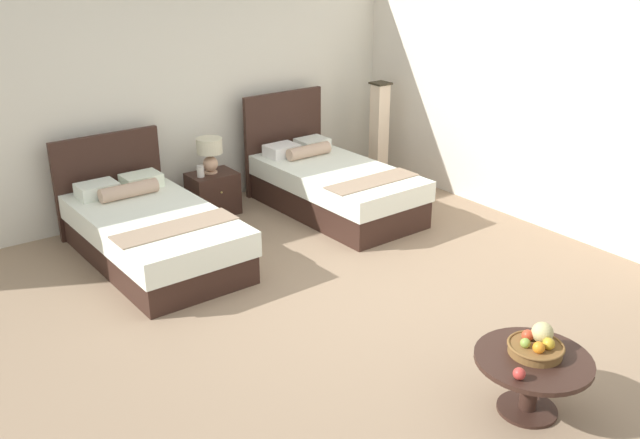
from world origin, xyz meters
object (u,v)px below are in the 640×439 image
table_lamp (210,151)px  vase (200,171)px  coffee_table (532,371)px  bed_near_corner (332,185)px  nightstand (213,193)px  fruit_bowl (537,345)px  bed_near_window (151,232)px  loose_apple (519,374)px  floor_lamp_corner (379,132)px

table_lamp → vase: 0.26m
coffee_table → bed_near_corner: bearing=72.3°
nightstand → fruit_bowl: (0.02, -4.57, 0.25)m
bed_near_window → table_lamp: bed_near_window is taller
vase → nightstand: bearing=13.8°
vase → bed_near_corner: bearing=-27.4°
bed_near_window → loose_apple: bed_near_window is taller
coffee_table → fruit_bowl: bearing=26.3°
bed_near_window → coffee_table: bearing=-74.5°
bed_near_corner → table_lamp: (-1.19, 0.76, 0.45)m
fruit_bowl → loose_apple: fruit_bowl is taller
fruit_bowl → table_lamp: bearing=90.3°
table_lamp → loose_apple: (-0.32, -4.72, -0.29)m
nightstand → table_lamp: 0.52m
loose_apple → bed_near_corner: bearing=69.1°
coffee_table → nightstand: bearing=89.5°
bed_near_corner → fruit_bowl: bearing=-107.0°
bed_near_window → table_lamp: size_ratio=5.29×
bed_near_window → nightstand: 1.33m
nightstand → bed_near_window: bearing=-145.9°
coffee_table → floor_lamp_corner: (2.44, 4.41, 0.33)m
floor_lamp_corner → vase: bearing=176.8°
bed_near_corner → nightstand: bearing=148.0°
loose_apple → floor_lamp_corner: 5.27m
table_lamp → floor_lamp_corner: 2.42m
bed_near_corner → coffee_table: size_ratio=2.75×
vase → loose_apple: (-0.15, -4.66, -0.10)m
loose_apple → floor_lamp_corner: floor_lamp_corner is taller
table_lamp → vase: size_ratio=3.10×
coffee_table → floor_lamp_corner: floor_lamp_corner is taller
table_lamp → coffee_table: bearing=-90.5°
table_lamp → nightstand: bearing=-90.0°
bed_near_window → fruit_bowl: bed_near_window is taller
fruit_bowl → bed_near_corner: bearing=73.0°
table_lamp → floor_lamp_corner: bearing=-4.8°
bed_near_corner → nightstand: 1.41m
bed_near_window → coffee_table: (1.07, -3.85, 0.03)m
nightstand → floor_lamp_corner: (2.40, -0.18, 0.40)m
vase → floor_lamp_corner: (2.57, -0.14, 0.09)m
vase → loose_apple: 4.66m
nightstand → loose_apple: size_ratio=6.64×
fruit_bowl → loose_apple: (-0.34, -0.13, -0.02)m
bed_near_window → coffee_table: bed_near_window is taller
fruit_bowl → loose_apple: size_ratio=4.68×
vase → table_lamp: bearing=20.2°
nightstand → floor_lamp_corner: bearing=-4.4°
loose_apple → bed_near_window: bearing=101.3°
bed_near_corner → loose_apple: bed_near_corner is taller
nightstand → coffee_table: 4.60m
bed_near_window → loose_apple: (0.79, -3.95, 0.18)m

